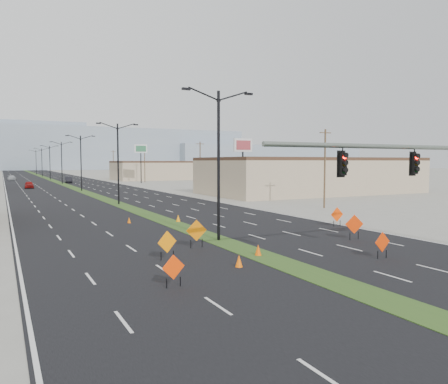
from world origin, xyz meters
name	(u,v)px	position (x,y,z in m)	size (l,w,h in m)	color
ground	(342,285)	(0.00, 0.00, 0.00)	(600.00, 600.00, 0.00)	gray
road_surface	(60,183)	(0.00, 100.00, 0.00)	(25.00, 400.00, 0.02)	black
median_strip	(60,183)	(0.00, 100.00, 0.00)	(2.00, 400.00, 0.04)	#2C4E1B
building_se_near	(311,177)	(34.00, 45.00, 2.75)	(36.00, 18.00, 5.50)	tan
building_se_far	(188,171)	(38.00, 110.00, 2.50)	(44.00, 16.00, 5.00)	tan
mesa_center	(86,149)	(40.00, 300.00, 14.00)	(220.00, 50.00, 28.00)	#8897A9
mesa_east	(264,157)	(180.00, 290.00, 9.00)	(160.00, 50.00, 18.00)	#8897A9
signal_mast	(437,171)	(8.56, 2.00, 4.79)	(16.30, 0.60, 8.00)	slate
streetlight_0	(219,160)	(0.00, 12.00, 5.42)	(5.15, 0.24, 10.02)	black
streetlight_1	(118,161)	(0.00, 40.00, 5.42)	(5.15, 0.24, 10.02)	black
streetlight_2	(81,161)	(0.00, 68.00, 5.42)	(5.15, 0.24, 10.02)	black
streetlight_3	(62,161)	(0.00, 96.00, 5.42)	(5.15, 0.24, 10.02)	black
streetlight_4	(50,161)	(0.00, 124.00, 5.42)	(5.15, 0.24, 10.02)	black
streetlight_5	(42,161)	(0.00, 152.00, 5.42)	(5.15, 0.24, 10.02)	black
streetlight_6	(36,161)	(0.00, 180.00, 5.42)	(5.15, 0.24, 10.02)	black
utility_pole_0	(325,167)	(20.00, 25.00, 4.67)	(1.60, 0.20, 9.00)	#4C3823
utility_pole_1	(200,165)	(20.00, 60.00, 4.67)	(1.60, 0.20, 9.00)	#4C3823
utility_pole_2	(145,164)	(20.00, 95.00, 4.67)	(1.60, 0.20, 9.00)	#4C3823
utility_pole_3	(113,164)	(20.00, 130.00, 4.67)	(1.60, 0.20, 9.00)	#4C3823
car_left	(29,185)	(-8.04, 80.77, 0.70)	(1.66, 4.13, 1.41)	maroon
car_mid	(69,180)	(2.00, 100.10, 0.76)	(1.60, 4.60, 1.52)	black
car_far	(12,178)	(-10.33, 123.22, 0.70)	(1.95, 4.80, 1.39)	#A3A7AC
construction_sign_0	(173,268)	(-6.60, 3.00, 0.82)	(1.06, 0.18, 1.41)	#FE3C05
construction_sign_1	(196,231)	(-2.33, 10.37, 1.03)	(1.31, 0.20, 1.75)	orange
construction_sign_2	(167,243)	(-5.08, 8.02, 0.94)	(1.17, 0.35, 1.60)	orange
construction_sign_3	(382,243)	(5.58, 3.00, 0.86)	(1.11, 0.08, 1.48)	red
construction_sign_4	(354,225)	(8.37, 8.06, 1.02)	(1.24, 0.47, 1.73)	red
construction_sign_5	(337,215)	(11.50, 13.30, 0.94)	(1.20, 0.13, 1.60)	#F94005
cone_0	(239,261)	(-2.40, 4.85, 0.32)	(0.39, 0.39, 0.64)	#FE6205
cone_1	(258,250)	(-0.16, 6.66, 0.33)	(0.40, 0.40, 0.67)	#ED5605
cone_2	(178,218)	(0.84, 21.73, 0.34)	(0.40, 0.40, 0.67)	orange
cone_3	(129,220)	(-3.21, 22.99, 0.26)	(0.32, 0.32, 0.53)	#D75904
pole_sign_east_near	(243,150)	(17.49, 39.54, 6.94)	(2.81, 0.48, 8.57)	black
pole_sign_east_far	(141,152)	(17.90, 91.21, 7.78)	(3.13, 0.85, 9.54)	black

